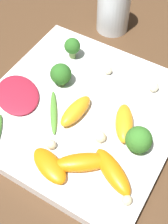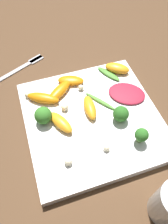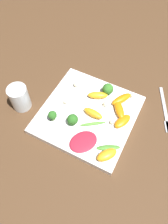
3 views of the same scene
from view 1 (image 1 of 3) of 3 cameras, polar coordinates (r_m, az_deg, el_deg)
ground_plane at (r=0.51m, az=-0.37°, el=-0.65°), size 2.40×2.40×0.00m
plate at (r=0.50m, az=-0.38°, el=0.11°), size 0.30×0.30×0.02m
drinking_glass at (r=0.65m, az=5.41°, el=18.19°), size 0.06×0.06×0.09m
radicchio_leaf_0 at (r=0.52m, az=-12.09°, el=3.14°), size 0.10×0.11×0.01m
orange_segment_0 at (r=0.43m, az=-0.24°, el=-9.17°), size 0.07×0.08×0.02m
orange_segment_1 at (r=0.42m, az=5.27°, el=-10.80°), size 0.06×0.08×0.02m
orange_segment_3 at (r=0.43m, az=-6.33°, el=-9.71°), size 0.05×0.07×0.02m
orange_segment_4 at (r=0.48m, az=-1.41°, el=0.14°), size 0.07×0.03×0.02m
orange_segment_5 at (r=0.46m, az=7.11°, el=-2.36°), size 0.07×0.05×0.02m
broccoli_floret_0 at (r=0.51m, az=-4.26°, el=6.88°), size 0.04×0.04×0.04m
broccoli_floret_1 at (r=0.44m, az=9.97°, el=-5.05°), size 0.04×0.04×0.04m
broccoli_floret_2 at (r=0.55m, az=-2.15°, el=11.85°), size 0.03×0.03×0.04m
arugula_sprig_1 at (r=0.49m, az=-5.57°, el=-0.01°), size 0.07×0.06×0.01m
macadamia_nut_0 at (r=0.45m, az=2.95°, el=-4.55°), size 0.02×0.02×0.02m
macadamia_nut_1 at (r=0.52m, az=12.64°, el=4.51°), size 0.02×0.02×0.02m
macadamia_nut_2 at (r=0.41m, az=7.86°, el=-15.68°), size 0.01×0.01×0.01m
macadamia_nut_3 at (r=0.54m, az=4.36°, el=7.64°), size 0.01×0.01×0.01m
macadamia_nut_4 at (r=0.45m, az=-5.70°, el=-6.11°), size 0.01×0.01×0.01m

